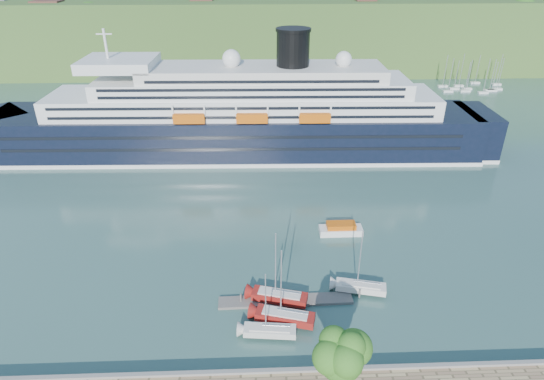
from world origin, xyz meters
The scene contains 11 objects.
ground centered at (0.00, 0.00, 0.00)m, with size 400.00×400.00×0.00m, color #2C4F49.
far_hillside centered at (0.00, 145.00, 12.00)m, with size 400.00×50.00×24.00m, color #325823.
quay_coping centered at (0.00, -0.20, 1.15)m, with size 220.00×0.50×0.30m, color slate.
cruise_ship centered at (-7.12, 59.19, 12.94)m, with size 115.21×16.78×25.87m, color black, non-canonical shape.
promenade_tree centered at (4.60, -3.80, 5.68)m, with size 5.65×5.65×9.36m, color #235516, non-canonical shape.
floating_pontoon centered at (0.75, 11.29, 0.19)m, with size 16.76×2.05×0.37m, color slate, non-canonical shape.
sailboat_white_near centered at (-1.42, 5.59, 4.23)m, with size 6.56×1.82×8.47m, color silver, non-canonical shape.
sailboat_red centered at (0.44, 7.60, 4.94)m, with size 7.65×2.13×9.88m, color maroon, non-canonical shape.
sailboat_white_far centered at (10.44, 12.62, 4.50)m, with size 6.97×1.94×9.00m, color silver, non-canonical shape.
tender_launch centered at (10.29, 26.44, 0.93)m, with size 6.72×2.30×1.86m, color #CA560B, non-canonical shape.
sailboat_extra centered at (-0.03, 11.12, 4.89)m, with size 7.57×2.10×9.78m, color maroon, non-canonical shape.
Camera 1 is at (-2.65, -32.34, 38.98)m, focal length 30.00 mm.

